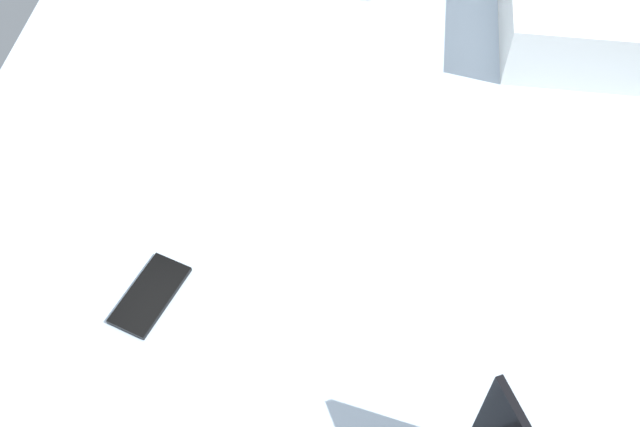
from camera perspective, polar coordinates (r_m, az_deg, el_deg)
bed_mattress at (r=134.87cm, az=0.82°, el=-1.15°), size 180.00×140.00×18.00cm
cell_phone at (r=119.40cm, az=-13.10°, el=-6.20°), size 15.43×10.87×0.80cm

